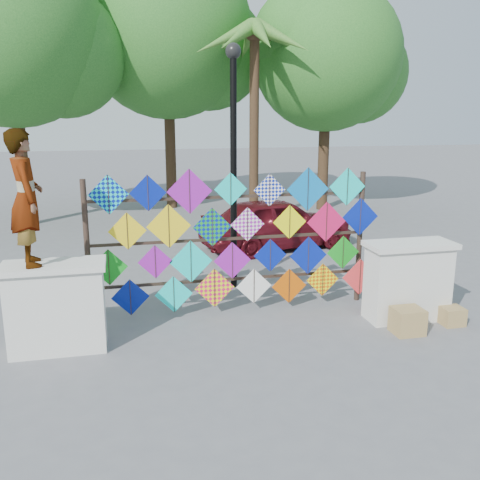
# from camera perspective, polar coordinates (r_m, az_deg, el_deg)

# --- Properties ---
(ground) EXTENTS (80.00, 80.00, 0.00)m
(ground) POSITION_cam_1_polar(r_m,az_deg,el_deg) (8.48, 0.19, -9.34)
(ground) COLOR slate
(ground) RESTS_ON ground
(parapet_left) EXTENTS (1.40, 0.65, 1.28)m
(parapet_left) POSITION_cam_1_polar(r_m,az_deg,el_deg) (7.93, -18.98, -6.74)
(parapet_left) COLOR silver
(parapet_left) RESTS_ON ground
(parapet_right) EXTENTS (1.40, 0.65, 1.28)m
(parapet_right) POSITION_cam_1_polar(r_m,az_deg,el_deg) (9.04, 17.47, -4.13)
(parapet_right) COLOR silver
(parapet_right) RESTS_ON ground
(kite_rack) EXTENTS (4.93, 0.24, 2.43)m
(kite_rack) POSITION_cam_1_polar(r_m,az_deg,el_deg) (8.79, -0.25, -0.08)
(kite_rack) COLOR #31231B
(kite_rack) RESTS_ON ground
(tree_west) EXTENTS (5.85, 5.20, 8.01)m
(tree_west) POSITION_cam_1_polar(r_m,az_deg,el_deg) (16.98, -23.01, 19.63)
(tree_west) COLOR #44301D
(tree_west) RESTS_ON ground
(tree_mid) EXTENTS (6.30, 5.60, 8.61)m
(tree_mid) POSITION_cam_1_polar(r_m,az_deg,el_deg) (18.89, -7.47, 21.04)
(tree_mid) COLOR #44301D
(tree_mid) RESTS_ON ground
(tree_east) EXTENTS (5.40, 4.80, 7.42)m
(tree_east) POSITION_cam_1_polar(r_m,az_deg,el_deg) (18.53, 9.51, 18.67)
(tree_east) COLOR #44301D
(tree_east) RESTS_ON ground
(palm_tree) EXTENTS (3.62, 3.62, 5.83)m
(palm_tree) POSITION_cam_1_polar(r_m,az_deg,el_deg) (16.18, 1.56, 19.47)
(palm_tree) COLOR #44301D
(palm_tree) RESTS_ON ground
(vendor_woman) EXTENTS (0.58, 0.75, 1.81)m
(vendor_woman) POSITION_cam_1_polar(r_m,az_deg,el_deg) (7.59, -21.87, 4.15)
(vendor_woman) COLOR #99999E
(vendor_woman) RESTS_ON parapet_left
(sedan) EXTENTS (3.95, 2.19, 1.27)m
(sedan) POSITION_cam_1_polar(r_m,az_deg,el_deg) (13.10, 3.96, 1.83)
(sedan) COLOR #5C0F18
(sedan) RESTS_ON ground
(lamppost) EXTENTS (0.28, 0.28, 4.46)m
(lamppost) POSITION_cam_1_polar(r_m,az_deg,el_deg) (9.84, -0.70, 10.04)
(lamppost) COLOR black
(lamppost) RESTS_ON ground
(cardboard_box_near) EXTENTS (0.45, 0.40, 0.40)m
(cardboard_box_near) POSITION_cam_1_polar(r_m,az_deg,el_deg) (8.60, 17.43, -8.23)
(cardboard_box_near) COLOR #A98852
(cardboard_box_near) RESTS_ON ground
(cardboard_box_far) EXTENTS (0.34, 0.31, 0.29)m
(cardboard_box_far) POSITION_cam_1_polar(r_m,az_deg,el_deg) (9.19, 21.67, -7.54)
(cardboard_box_far) COLOR #A98852
(cardboard_box_far) RESTS_ON ground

